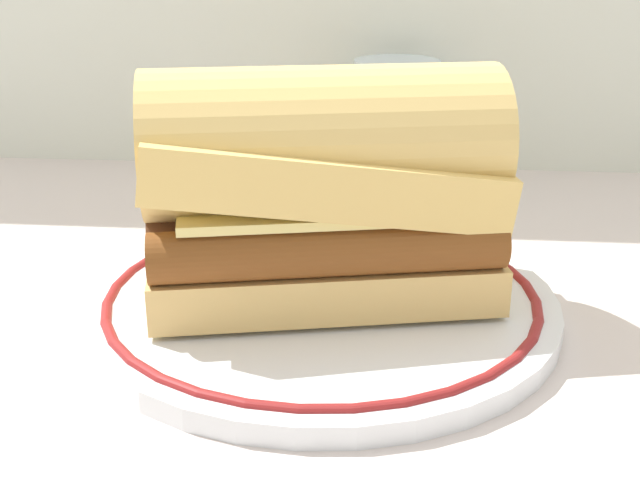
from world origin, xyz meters
name	(u,v)px	position (x,y,z in m)	size (l,w,h in m)	color
ground_plane	(322,313)	(0.00, 0.00, 0.00)	(1.50, 1.50, 0.00)	beige
plate	(320,300)	(0.00, 0.00, 0.01)	(0.27, 0.27, 0.01)	white
sausage_sandwich	(320,184)	(0.00, 0.00, 0.08)	(0.21, 0.14, 0.13)	#DFB86A
drinking_glass	(395,133)	(0.04, 0.26, 0.05)	(0.07, 0.07, 0.11)	silver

